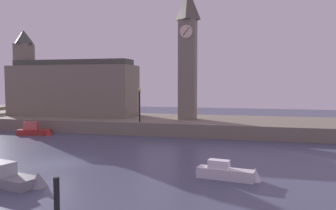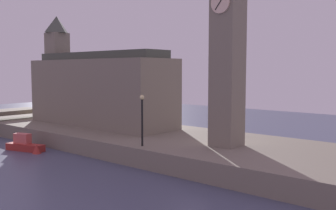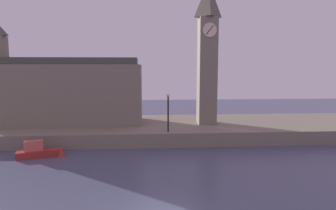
{
  "view_description": "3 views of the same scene",
  "coord_description": "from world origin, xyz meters",
  "px_view_note": "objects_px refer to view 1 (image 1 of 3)",
  "views": [
    {
      "loc": [
        14.16,
        -22.77,
        6.1
      ],
      "look_at": [
        4.52,
        16.09,
        3.47
      ],
      "focal_mm": 36.58,
      "sensor_mm": 36.0,
      "label": 1
    },
    {
      "loc": [
        22.22,
        -6.27,
        7.33
      ],
      "look_at": [
        4.3,
        14.64,
        4.87
      ],
      "focal_mm": 41.73,
      "sensor_mm": 36.0,
      "label": 2
    },
    {
      "loc": [
        -0.65,
        -14.38,
        7.97
      ],
      "look_at": [
        1.55,
        17.66,
        3.95
      ],
      "focal_mm": 31.04,
      "sensor_mm": 36.0,
      "label": 3
    }
  ],
  "objects_px": {
    "mooring_post_right": "(57,200)",
    "boat_dinghy_red": "(36,131)",
    "parliament_hall": "(70,88)",
    "clock_tower": "(188,52)",
    "streetlamp": "(140,101)",
    "boat_ferry_white": "(230,173)",
    "boat_cruiser_grey": "(13,177)"
  },
  "relations": [
    {
      "from": "mooring_post_right",
      "to": "boat_dinghy_red",
      "type": "height_order",
      "value": "mooring_post_right"
    },
    {
      "from": "parliament_hall",
      "to": "boat_dinghy_red",
      "type": "relative_size",
      "value": 3.98
    },
    {
      "from": "clock_tower",
      "to": "mooring_post_right",
      "type": "relative_size",
      "value": 8.09
    },
    {
      "from": "streetlamp",
      "to": "mooring_post_right",
      "type": "distance_m",
      "value": 25.39
    },
    {
      "from": "streetlamp",
      "to": "parliament_hall",
      "type": "bearing_deg",
      "value": 155.44
    },
    {
      "from": "boat_ferry_white",
      "to": "parliament_hall",
      "type": "bearing_deg",
      "value": 137.35
    },
    {
      "from": "mooring_post_right",
      "to": "clock_tower",
      "type": "bearing_deg",
      "value": 89.43
    },
    {
      "from": "clock_tower",
      "to": "boat_cruiser_grey",
      "type": "bearing_deg",
      "value": -103.37
    },
    {
      "from": "clock_tower",
      "to": "boat_ferry_white",
      "type": "relative_size",
      "value": 3.92
    },
    {
      "from": "mooring_post_right",
      "to": "boat_ferry_white",
      "type": "relative_size",
      "value": 0.48
    },
    {
      "from": "boat_cruiser_grey",
      "to": "parliament_hall",
      "type": "bearing_deg",
      "value": 113.19
    },
    {
      "from": "streetlamp",
      "to": "boat_dinghy_red",
      "type": "distance_m",
      "value": 12.56
    },
    {
      "from": "streetlamp",
      "to": "boat_ferry_white",
      "type": "distance_m",
      "value": 20.21
    },
    {
      "from": "streetlamp",
      "to": "mooring_post_right",
      "type": "relative_size",
      "value": 1.97
    },
    {
      "from": "streetlamp",
      "to": "boat_ferry_white",
      "type": "relative_size",
      "value": 0.95
    },
    {
      "from": "mooring_post_right",
      "to": "boat_ferry_white",
      "type": "distance_m",
      "value": 11.0
    },
    {
      "from": "boat_dinghy_red",
      "to": "streetlamp",
      "type": "bearing_deg",
      "value": 14.77
    },
    {
      "from": "boat_cruiser_grey",
      "to": "boat_dinghy_red",
      "type": "bearing_deg",
      "value": 121.31
    },
    {
      "from": "boat_dinghy_red",
      "to": "mooring_post_right",
      "type": "bearing_deg",
      "value": -53.22
    },
    {
      "from": "boat_dinghy_red",
      "to": "boat_ferry_white",
      "type": "height_order",
      "value": "boat_dinghy_red"
    },
    {
      "from": "parliament_hall",
      "to": "boat_dinghy_red",
      "type": "height_order",
      "value": "parliament_hall"
    },
    {
      "from": "parliament_hall",
      "to": "streetlamp",
      "type": "distance_m",
      "value": 13.55
    },
    {
      "from": "streetlamp",
      "to": "boat_cruiser_grey",
      "type": "xyz_separation_m",
      "value": [
        -1.05,
        -20.54,
        -3.51
      ]
    },
    {
      "from": "clock_tower",
      "to": "boat_ferry_white",
      "type": "height_order",
      "value": "clock_tower"
    },
    {
      "from": "clock_tower",
      "to": "boat_dinghy_red",
      "type": "xyz_separation_m",
      "value": [
        -16.53,
        -7.41,
        -9.44
      ]
    },
    {
      "from": "clock_tower",
      "to": "boat_cruiser_grey",
      "type": "height_order",
      "value": "clock_tower"
    },
    {
      "from": "boat_ferry_white",
      "to": "streetlamp",
      "type": "bearing_deg",
      "value": 125.22
    },
    {
      "from": "boat_cruiser_grey",
      "to": "mooring_post_right",
      "type": "bearing_deg",
      "value": -37.15
    },
    {
      "from": "parliament_hall",
      "to": "boat_ferry_white",
      "type": "height_order",
      "value": "parliament_hall"
    },
    {
      "from": "boat_dinghy_red",
      "to": "parliament_hall",
      "type": "bearing_deg",
      "value": 93.82
    },
    {
      "from": "streetlamp",
      "to": "boat_dinghy_red",
      "type": "bearing_deg",
      "value": -165.23
    },
    {
      "from": "clock_tower",
      "to": "boat_dinghy_red",
      "type": "height_order",
      "value": "clock_tower"
    }
  ]
}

